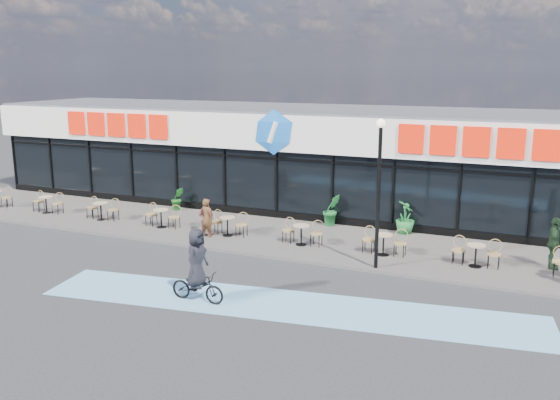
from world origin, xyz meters
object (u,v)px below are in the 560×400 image
at_px(pedestrian_b, 554,243).
at_px(potted_plant_right, 405,217).
at_px(lamp_post, 379,180).
at_px(patron_right, 206,217).
at_px(cyclist_a, 197,274).
at_px(potted_plant_left, 177,199).
at_px(patron_left, 207,218).
at_px(potted_plant_mid, 332,210).

bearing_deg(pedestrian_b, potted_plant_right, 66.47).
bearing_deg(lamp_post, patron_right, 170.29).
distance_m(pedestrian_b, cyclist_a, 11.32).
xyz_separation_m(potted_plant_left, patron_right, (3.24, -3.00, 0.19)).
bearing_deg(potted_plant_right, pedestrian_b, -23.37).
relative_size(patron_left, pedestrian_b, 0.87).
distance_m(lamp_post, patron_right, 7.43).
xyz_separation_m(patron_left, patron_right, (-0.18, 0.24, -0.03)).
height_order(pedestrian_b, cyclist_a, cyclist_a).
bearing_deg(potted_plant_mid, potted_plant_right, 0.10).
bearing_deg(pedestrian_b, patron_left, 95.59).
height_order(potted_plant_right, patron_right, patron_right).
height_order(potted_plant_mid, patron_left, patron_left).
bearing_deg(cyclist_a, potted_plant_mid, 83.98).
distance_m(patron_right, pedestrian_b, 12.25).
bearing_deg(lamp_post, potted_plant_mid, 124.15).
xyz_separation_m(patron_right, pedestrian_b, (12.21, 0.97, 0.14)).
relative_size(patron_left, cyclist_a, 0.70).
height_order(patron_right, pedestrian_b, pedestrian_b).
distance_m(lamp_post, patron_left, 7.21).
bearing_deg(patron_left, potted_plant_mid, -127.03).
relative_size(potted_plant_mid, potted_plant_right, 1.02).
distance_m(potted_plant_right, cyclist_a, 9.76).
xyz_separation_m(potted_plant_left, potted_plant_right, (10.26, 0.21, 0.12)).
height_order(potted_plant_right, pedestrian_b, pedestrian_b).
distance_m(potted_plant_left, potted_plant_right, 10.26).
xyz_separation_m(lamp_post, patron_right, (-7.00, 1.20, -2.16)).
height_order(potted_plant_mid, pedestrian_b, pedestrian_b).
height_order(lamp_post, cyclist_a, lamp_post).
bearing_deg(potted_plant_right, patron_left, -153.15).
xyz_separation_m(lamp_post, potted_plant_mid, (-2.99, 4.41, -2.23)).
distance_m(potted_plant_left, patron_right, 4.43).
bearing_deg(patron_right, lamp_post, 167.70).
relative_size(potted_plant_mid, cyclist_a, 0.62).
height_order(potted_plant_mid, patron_right, patron_right).
bearing_deg(potted_plant_mid, potted_plant_left, -178.38).
bearing_deg(potted_plant_right, potted_plant_mid, -179.90).
relative_size(lamp_post, pedestrian_b, 2.83).
bearing_deg(patron_left, lamp_post, -177.04).
height_order(lamp_post, potted_plant_left, lamp_post).
bearing_deg(pedestrian_b, potted_plant_mid, 74.55).
bearing_deg(potted_plant_mid, patron_right, -141.35).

